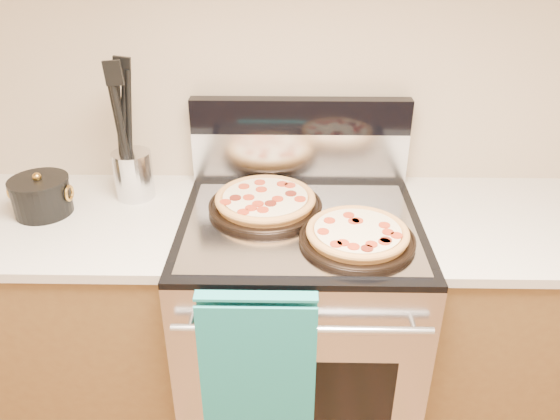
{
  "coord_description": "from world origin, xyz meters",
  "views": [
    {
      "loc": [
        -0.04,
        0.16,
        1.78
      ],
      "look_at": [
        -0.06,
        1.55,
        1.01
      ],
      "focal_mm": 35.0,
      "sensor_mm": 36.0,
      "label": 1
    }
  ],
  "objects_px": {
    "range_body": "(298,335)",
    "saucepan": "(42,197)",
    "pepperoni_pizza_back": "(265,202)",
    "utensil_crock": "(134,175)",
    "pepperoni_pizza_front": "(357,235)"
  },
  "relations": [
    {
      "from": "range_body",
      "to": "saucepan",
      "type": "distance_m",
      "value": 0.99
    },
    {
      "from": "saucepan",
      "to": "range_body",
      "type": "bearing_deg",
      "value": -3.89
    },
    {
      "from": "pepperoni_pizza_back",
      "to": "utensil_crock",
      "type": "xyz_separation_m",
      "value": [
        -0.45,
        0.11,
        0.04
      ]
    },
    {
      "from": "range_body",
      "to": "pepperoni_pizza_back",
      "type": "xyz_separation_m",
      "value": [
        -0.11,
        0.07,
        0.5
      ]
    },
    {
      "from": "range_body",
      "to": "utensil_crock",
      "type": "bearing_deg",
      "value": 162.4
    },
    {
      "from": "pepperoni_pizza_back",
      "to": "pepperoni_pizza_front",
      "type": "relative_size",
      "value": 1.09
    },
    {
      "from": "pepperoni_pizza_front",
      "to": "saucepan",
      "type": "height_order",
      "value": "saucepan"
    },
    {
      "from": "pepperoni_pizza_back",
      "to": "saucepan",
      "type": "distance_m",
      "value": 0.72
    },
    {
      "from": "pepperoni_pizza_back",
      "to": "utensil_crock",
      "type": "height_order",
      "value": "utensil_crock"
    },
    {
      "from": "pepperoni_pizza_front",
      "to": "saucepan",
      "type": "relative_size",
      "value": 1.85
    },
    {
      "from": "saucepan",
      "to": "utensil_crock",
      "type": "bearing_deg",
      "value": 24.32
    },
    {
      "from": "utensil_crock",
      "to": "saucepan",
      "type": "xyz_separation_m",
      "value": [
        -0.27,
        -0.12,
        -0.03
      ]
    },
    {
      "from": "pepperoni_pizza_front",
      "to": "utensil_crock",
      "type": "distance_m",
      "value": 0.79
    },
    {
      "from": "pepperoni_pizza_back",
      "to": "pepperoni_pizza_front",
      "type": "distance_m",
      "value": 0.34
    },
    {
      "from": "range_body",
      "to": "pepperoni_pizza_back",
      "type": "relative_size",
      "value": 2.47
    }
  ]
}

